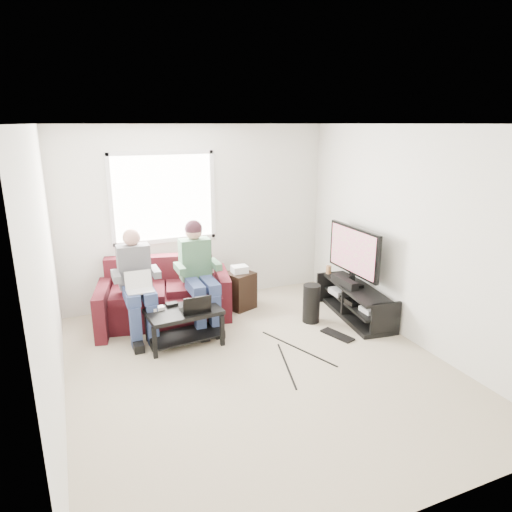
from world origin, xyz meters
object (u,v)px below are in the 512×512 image
Objects in this scene: tv_stand at (355,303)px; end_table at (240,289)px; sofa at (165,298)px; coffee_table at (184,319)px; subwoofer at (311,303)px; tv at (354,252)px.

end_table is at bearing 145.04° from tv_stand.
sofa is 2.12× the size of coffee_table.
tv is at bearing -0.35° from subwoofer.
tv_stand is 2.70× the size of subwoofer.
tv_stand is at bearing -9.31° from subwoofer.
tv is at bearing -32.05° from end_table.
sofa reaches higher than subwoofer.
subwoofer is at bearing -49.55° from end_table.
subwoofer is (-0.63, 0.10, 0.06)m from tv_stand.
coffee_table is 1.30m from end_table.
end_table is at bearing 37.36° from coffee_table.
coffee_table is at bearing -142.64° from end_table.
end_table reaches higher than subwoofer.
tv_stand is 0.72m from tv.
tv is 1.72× the size of end_table.
coffee_table is at bearing 178.28° from subwoofer.
sofa reaches higher than coffee_table.
coffee_table is at bearing 176.24° from tv_stand.
sofa is 0.80m from coffee_table.
end_table is (1.03, 0.79, -0.04)m from coffee_table.
tv is 2.09× the size of subwoofer.
tv_stand is 1.65m from end_table.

